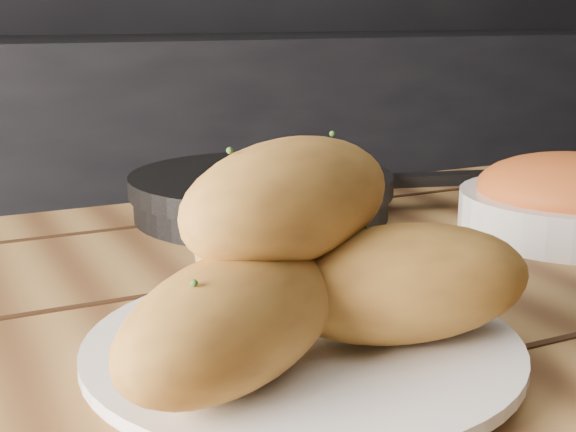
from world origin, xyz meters
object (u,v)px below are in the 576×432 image
(plate, at_px, (302,352))
(bowl, at_px, (573,199))
(bread_rolls, at_px, (297,265))
(skillet, at_px, (263,194))

(plate, bearing_deg, bowl, 22.63)
(bread_rolls, bearing_deg, plate, 30.96)
(plate, relative_size, skillet, 0.65)
(plate, distance_m, bread_rolls, 0.06)
(plate, bearing_deg, skillet, 69.24)
(plate, bearing_deg, bread_rolls, -149.04)
(plate, height_order, bread_rolls, bread_rolls)
(skillet, xyz_separation_m, bowl, (0.24, -0.20, 0.01))
(bread_rolls, distance_m, bowl, 0.41)
(bread_rolls, relative_size, skillet, 0.71)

